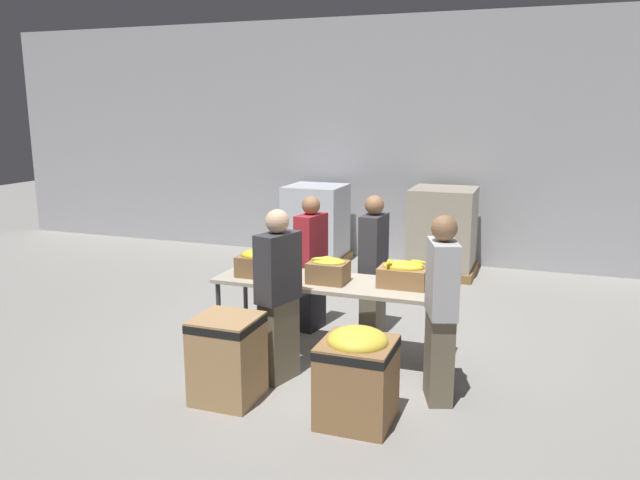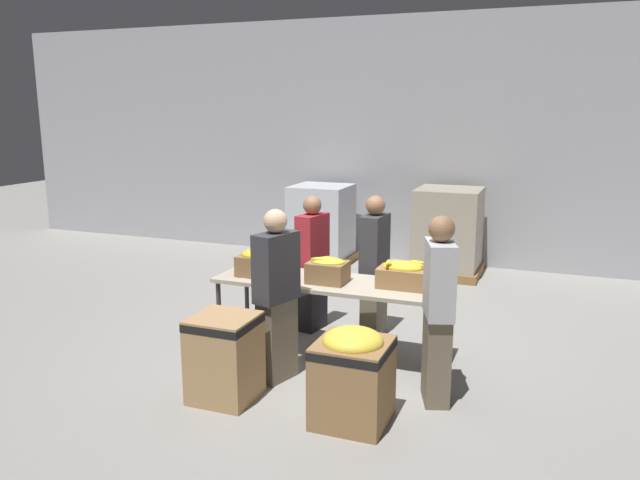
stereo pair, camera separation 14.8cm
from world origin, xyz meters
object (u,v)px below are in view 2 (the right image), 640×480
object	(u,v)px
sorting_table	(330,286)
volunteer_0	(312,264)
banana_box_0	(259,262)
volunteer_3	(438,312)
volunteer_1	(277,297)
volunteer_2	(374,267)
banana_box_1	(328,270)
pallet_stack_1	(321,225)
donation_bin_0	(225,355)
donation_bin_1	(353,373)
banana_box_2	(402,274)
pallet_stack_0	(448,233)

from	to	relation	value
sorting_table	volunteer_0	distance (m)	0.82
banana_box_0	volunteer_3	xyz separation A→B (m)	(2.00, -0.57, -0.13)
sorting_table	banana_box_0	bearing A→B (deg)	-174.97
volunteer_1	volunteer_2	world-z (taller)	volunteer_1
banana_box_1	pallet_stack_1	bearing A→B (deg)	111.83
volunteer_1	volunteer_2	xyz separation A→B (m)	(0.53, 1.45, -0.02)
banana_box_0	donation_bin_0	xyz separation A→B (m)	(0.24, -1.20, -0.54)
banana_box_1	volunteer_3	size ratio (longest dim) A/B	0.23
banana_box_0	donation_bin_0	size ratio (longest dim) A/B	0.56
sorting_table	volunteer_3	xyz separation A→B (m)	(1.23, -0.64, 0.08)
sorting_table	volunteer_0	xyz separation A→B (m)	(-0.47, 0.68, 0.03)
donation_bin_1	banana_box_2	bearing A→B (deg)	86.46
banana_box_2	volunteer_1	bearing A→B (deg)	-142.81
banana_box_0	pallet_stack_0	distance (m)	4.00
volunteer_2	volunteer_1	bearing A→B (deg)	-15.98
banana_box_2	pallet_stack_1	bearing A→B (deg)	121.67
sorting_table	banana_box_0	world-z (taller)	banana_box_0
banana_box_0	volunteer_0	xyz separation A→B (m)	(0.30, 0.75, -0.17)
banana_box_2	volunteer_2	size ratio (longest dim) A/B	0.30
volunteer_3	donation_bin_0	xyz separation A→B (m)	(-1.76, -0.62, -0.42)
pallet_stack_0	donation_bin_0	bearing A→B (deg)	-102.54
volunteer_0	banana_box_1	bearing A→B (deg)	42.74
volunteer_2	banana_box_0	bearing A→B (deg)	-48.20
banana_box_0	pallet_stack_1	distance (m)	3.85
volunteer_0	donation_bin_1	bearing A→B (deg)	40.80
banana_box_2	volunteer_2	xyz separation A→B (m)	(-0.48, 0.68, -0.14)
volunteer_2	donation_bin_0	xyz separation A→B (m)	(-0.79, -1.99, -0.39)
sorting_table	donation_bin_1	bearing A→B (deg)	-62.42
banana_box_0	pallet_stack_0	bearing A→B (deg)	70.32
donation_bin_0	sorting_table	bearing A→B (deg)	67.34
volunteer_0	donation_bin_1	size ratio (longest dim) A/B	1.95
banana_box_1	donation_bin_1	xyz separation A→B (m)	(0.67, -1.21, -0.51)
banana_box_1	pallet_stack_1	xyz separation A→B (m)	(-1.50, 3.75, -0.30)
volunteer_1	banana_box_0	bearing A→B (deg)	54.40
banana_box_2	donation_bin_0	xyz separation A→B (m)	(-1.27, -1.31, -0.53)
sorting_table	volunteer_0	world-z (taller)	volunteer_0
volunteer_0	pallet_stack_0	xyz separation A→B (m)	(1.04, 3.01, -0.12)
banana_box_2	donation_bin_1	bearing A→B (deg)	-93.54
volunteer_2	pallet_stack_1	bearing A→B (deg)	-145.14
donation_bin_0	donation_bin_1	world-z (taller)	donation_bin_1
donation_bin_0	donation_bin_1	size ratio (longest dim) A/B	0.95
banana_box_2	volunteer_2	bearing A→B (deg)	125.25
volunteer_0	donation_bin_0	distance (m)	1.98
sorting_table	volunteer_2	bearing A→B (deg)	70.42
volunteer_2	donation_bin_1	distance (m)	2.07
banana_box_1	donation_bin_0	bearing A→B (deg)	-113.22
donation_bin_0	pallet_stack_0	bearing A→B (deg)	77.46
volunteer_1	pallet_stack_1	xyz separation A→B (m)	(-1.24, 4.42, -0.18)
banana_box_1	pallet_stack_0	bearing A→B (deg)	81.16
banana_box_2	volunteer_3	size ratio (longest dim) A/B	0.29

